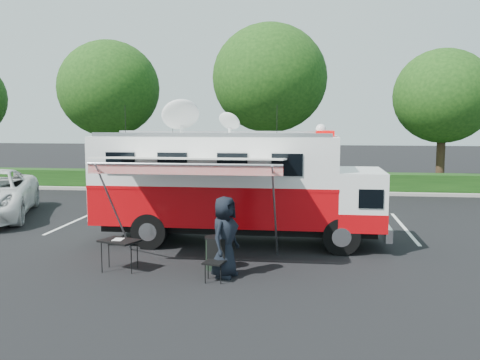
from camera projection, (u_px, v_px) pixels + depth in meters
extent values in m
plane|color=black|center=(238.00, 243.00, 16.51)|extent=(120.00, 120.00, 0.00)
cube|color=#9E998E|center=(345.00, 193.00, 26.83)|extent=(60.00, 0.35, 0.15)
cube|color=black|center=(344.00, 183.00, 27.67)|extent=(60.00, 1.20, 1.00)
cylinder|color=black|center=(110.00, 147.00, 30.20)|extent=(0.44, 0.44, 4.40)
ellipsoid|color=#14380F|center=(109.00, 89.00, 29.82)|extent=(5.63, 5.63, 5.35)
cylinder|color=black|center=(269.00, 144.00, 29.04)|extent=(0.44, 0.44, 4.80)
ellipsoid|color=#14380F|center=(270.00, 78.00, 28.62)|extent=(6.14, 6.14, 5.84)
cylinder|color=black|center=(441.00, 153.00, 27.95)|extent=(0.44, 0.44, 4.00)
ellipsoid|color=#14380F|center=(443.00, 96.00, 27.60)|extent=(5.12, 5.12, 4.86)
cube|color=silver|center=(79.00, 219.00, 20.29)|extent=(0.12, 5.50, 0.01)
cube|color=silver|center=(235.00, 223.00, 19.53)|extent=(0.12, 5.50, 0.01)
cube|color=silver|center=(404.00, 228.00, 18.77)|extent=(0.12, 5.50, 0.01)
cube|color=black|center=(238.00, 226.00, 16.45)|extent=(8.27, 1.35, 0.29)
cylinder|color=black|center=(341.00, 236.00, 15.02)|extent=(1.06, 0.31, 1.06)
cylinder|color=black|center=(337.00, 222.00, 17.10)|extent=(1.06, 0.31, 1.06)
cylinder|color=black|center=(149.00, 231.00, 15.72)|extent=(1.06, 0.31, 1.06)
cylinder|color=black|center=(168.00, 218.00, 17.81)|extent=(1.06, 0.31, 1.06)
cube|color=silver|center=(383.00, 228.00, 15.89)|extent=(0.19, 2.40, 0.38)
cube|color=white|center=(360.00, 197.00, 15.88)|extent=(1.35, 2.40, 1.63)
cube|color=#BA070C|center=(359.00, 217.00, 15.94)|extent=(1.37, 2.42, 0.53)
cube|color=black|center=(381.00, 188.00, 15.76)|extent=(0.12, 2.10, 0.67)
cube|color=#BA070C|center=(216.00, 202.00, 16.45)|extent=(7.31, 2.40, 1.15)
cube|color=#BA070C|center=(216.00, 184.00, 16.38)|extent=(7.33, 2.42, 0.10)
cube|color=white|center=(216.00, 161.00, 16.30)|extent=(7.31, 2.40, 1.35)
cube|color=silver|center=(216.00, 137.00, 16.22)|extent=(7.31, 2.40, 0.08)
cube|color=#CC0505|center=(325.00, 133.00, 15.79)|extent=(0.53, 0.91, 0.15)
sphere|color=white|center=(321.00, 129.00, 16.74)|extent=(0.33, 0.33, 0.33)
ellipsoid|color=silver|center=(181.00, 115.00, 16.13)|extent=(1.15, 1.15, 0.35)
ellipsoid|color=silver|center=(229.00, 121.00, 16.30)|extent=(0.67, 0.67, 0.19)
cylinder|color=black|center=(125.00, 121.00, 16.91)|extent=(0.02, 0.02, 0.96)
cylinder|color=black|center=(173.00, 121.00, 16.72)|extent=(0.02, 0.02, 0.96)
cylinder|color=black|center=(277.00, 121.00, 16.31)|extent=(0.02, 0.02, 0.96)
cube|color=white|center=(193.00, 158.00, 13.98)|extent=(4.81, 2.30, 0.20)
cube|color=red|center=(183.00, 169.00, 12.88)|extent=(4.81, 0.04, 0.27)
cylinder|color=#B2B2B7|center=(183.00, 164.00, 12.85)|extent=(4.81, 0.07, 0.07)
cylinder|color=#B2B2B7|center=(115.00, 211.00, 14.34)|extent=(0.05, 2.49, 2.77)
cylinder|color=#B2B2B7|center=(275.00, 214.00, 13.79)|extent=(0.05, 2.49, 2.77)
imported|color=black|center=(225.00, 277.00, 13.01)|extent=(0.91, 1.12, 1.98)
cube|color=black|center=(119.00, 241.00, 13.45)|extent=(1.11, 0.95, 0.04)
cylinder|color=black|center=(102.00, 258.00, 13.31)|extent=(0.02, 0.02, 0.76)
cylinder|color=black|center=(109.00, 253.00, 13.78)|extent=(0.02, 0.02, 0.76)
cylinder|color=black|center=(131.00, 259.00, 13.21)|extent=(0.02, 0.02, 0.76)
cylinder|color=black|center=(137.00, 254.00, 13.68)|extent=(0.02, 0.02, 0.76)
cube|color=silver|center=(118.00, 239.00, 13.50)|extent=(0.24, 0.33, 0.01)
cube|color=black|center=(214.00, 262.00, 12.57)|extent=(0.55, 0.55, 0.04)
cube|color=black|center=(216.00, 249.00, 12.77)|extent=(0.46, 0.14, 0.51)
cylinder|color=black|center=(205.00, 274.00, 12.44)|extent=(0.02, 0.02, 0.46)
cylinder|color=black|center=(208.00, 269.00, 12.81)|extent=(0.02, 0.02, 0.46)
cylinder|color=black|center=(221.00, 274.00, 12.40)|extent=(0.02, 0.02, 0.46)
cylinder|color=black|center=(223.00, 270.00, 12.76)|extent=(0.02, 0.02, 0.46)
cylinder|color=black|center=(216.00, 254.00, 13.62)|extent=(0.52, 0.52, 0.80)
cylinder|color=black|center=(216.00, 237.00, 13.58)|extent=(0.56, 0.56, 0.04)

